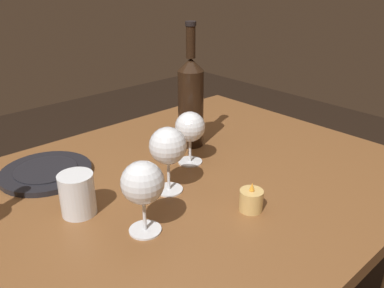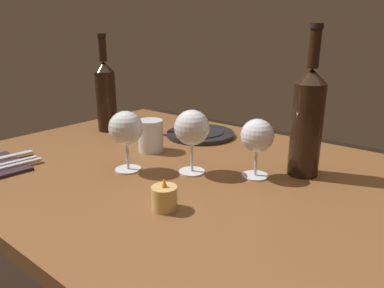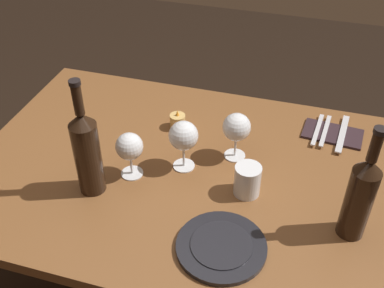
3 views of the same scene
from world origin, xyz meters
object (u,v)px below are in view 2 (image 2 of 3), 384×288
at_px(wine_glass_centre, 257,137).
at_px(dinner_plate, 200,134).
at_px(wine_glass_right, 192,129).
at_px(wine_bottle, 307,120).
at_px(votive_candle, 164,198).
at_px(wine_glass_left, 126,129).
at_px(wine_bottle_second, 106,94).
at_px(water_tumbler, 151,137).
at_px(fork_outer, 6,167).
at_px(fork_inner, 2,165).

bearing_deg(wine_glass_centre, dinner_plate, -31.61).
height_order(wine_glass_right, wine_bottle, wine_bottle).
relative_size(wine_glass_right, votive_candle, 2.39).
height_order(wine_glass_right, votive_candle, wine_glass_right).
distance_m(wine_glass_left, votive_candle, 0.25).
height_order(wine_glass_left, wine_bottle_second, wine_bottle_second).
height_order(wine_bottle, votive_candle, wine_bottle).
height_order(water_tumbler, fork_outer, water_tumbler).
relative_size(fork_inner, fork_outer, 1.00).
relative_size(water_tumbler, votive_candle, 1.39).
xyz_separation_m(wine_glass_left, fork_inner, (0.26, 0.20, -0.10)).
bearing_deg(votive_candle, wine_glass_right, -66.91).
relative_size(wine_bottle, water_tumbler, 3.83).
distance_m(wine_glass_right, fork_outer, 0.48).
xyz_separation_m(wine_glass_right, water_tumbler, (0.20, -0.06, -0.07)).
distance_m(wine_glass_left, wine_glass_right, 0.16).
relative_size(wine_bottle, fork_inner, 1.98).
height_order(wine_bottle_second, water_tumbler, wine_bottle_second).
bearing_deg(votive_candle, fork_inner, 12.24).
bearing_deg(votive_candle, wine_bottle, -112.06).
xyz_separation_m(wine_bottle_second, water_tumbler, (-0.28, 0.07, -0.09)).
bearing_deg(dinner_plate, wine_glass_centre, 148.39).
distance_m(wine_glass_left, fork_inner, 0.34).
relative_size(wine_bottle, votive_candle, 5.33).
bearing_deg(votive_candle, fork_outer, 12.89).
height_order(wine_glass_left, fork_inner, wine_glass_left).
bearing_deg(wine_glass_right, fork_outer, 37.73).
xyz_separation_m(wine_glass_centre, fork_inner, (0.54, 0.37, -0.09)).
height_order(wine_glass_centre, dinner_plate, wine_glass_centre).
bearing_deg(fork_outer, wine_bottle_second, -74.49).
bearing_deg(wine_bottle, fork_inner, 36.22).
bearing_deg(votive_candle, wine_glass_centre, -102.59).
height_order(wine_glass_right, water_tumbler, wine_glass_right).
bearing_deg(wine_glass_right, wine_bottle, -143.30).
bearing_deg(fork_outer, water_tumbler, -116.12).
relative_size(wine_glass_centre, fork_outer, 0.80).
height_order(wine_bottle_second, dinner_plate, wine_bottle_second).
xyz_separation_m(wine_glass_left, votive_candle, (-0.22, 0.09, -0.09)).
distance_m(wine_bottle, water_tumbler, 0.45).
relative_size(wine_bottle, wine_bottle_second, 1.07).
xyz_separation_m(wine_glass_right, fork_outer, (0.37, 0.29, -0.10)).
bearing_deg(fork_inner, water_tumbler, -119.35).
bearing_deg(dinner_plate, wine_glass_right, 123.77).
height_order(wine_glass_left, votive_candle, wine_glass_left).
bearing_deg(wine_glass_left, wine_glass_right, -146.52).
distance_m(wine_glass_right, dinner_plate, 0.35).
bearing_deg(wine_bottle, wine_bottle_second, 3.16).
bearing_deg(wine_glass_left, wine_glass_centre, -148.72).
xyz_separation_m(wine_bottle_second, fork_inner, (-0.09, 0.41, -0.12)).
distance_m(wine_glass_right, water_tumbler, 0.22).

